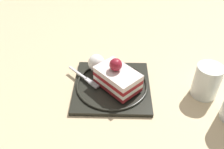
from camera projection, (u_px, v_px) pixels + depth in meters
ground_plane at (107, 94)px, 0.62m from camera, size 2.40×2.40×0.00m
dessert_plate at (112, 86)px, 0.63m from camera, size 0.22×0.22×0.02m
cake_slice at (117, 78)px, 0.60m from camera, size 0.12×0.13×0.08m
whipped_cream_dollop at (96, 63)px, 0.66m from camera, size 0.04×0.04×0.05m
fork at (84, 77)px, 0.64m from camera, size 0.08×0.10×0.00m
drink_glass_far at (206, 83)px, 0.60m from camera, size 0.06×0.06×0.09m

